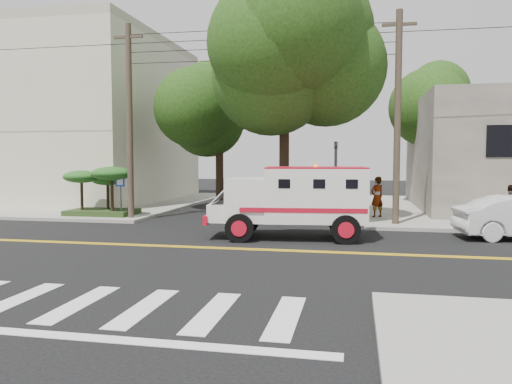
# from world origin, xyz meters

# --- Properties ---
(ground) EXTENTS (100.00, 100.00, 0.00)m
(ground) POSITION_xyz_m (0.00, 0.00, 0.00)
(ground) COLOR black
(ground) RESTS_ON ground
(sidewalk_nw) EXTENTS (17.00, 17.00, 0.15)m
(sidewalk_nw) POSITION_xyz_m (-13.50, 13.50, 0.07)
(sidewalk_nw) COLOR gray
(sidewalk_nw) RESTS_ON ground
(building_left) EXTENTS (16.00, 14.00, 10.00)m
(building_left) POSITION_xyz_m (-15.50, 15.00, 5.15)
(building_left) COLOR beige
(building_left) RESTS_ON sidewalk_nw
(utility_pole_left) EXTENTS (0.28, 0.28, 9.00)m
(utility_pole_left) POSITION_xyz_m (-5.60, 6.00, 4.50)
(utility_pole_left) COLOR #382D23
(utility_pole_left) RESTS_ON ground
(utility_pole_right) EXTENTS (0.28, 0.28, 9.00)m
(utility_pole_right) POSITION_xyz_m (6.30, 6.20, 4.50)
(utility_pole_right) COLOR #382D23
(utility_pole_right) RESTS_ON ground
(tree_main) EXTENTS (6.08, 5.70, 9.85)m
(tree_main) POSITION_xyz_m (1.94, 6.21, 7.20)
(tree_main) COLOR black
(tree_main) RESTS_ON ground
(tree_left) EXTENTS (4.48, 4.20, 7.70)m
(tree_left) POSITION_xyz_m (-2.68, 11.79, 5.73)
(tree_left) COLOR black
(tree_left) RESTS_ON ground
(tree_right) EXTENTS (4.80, 4.50, 8.20)m
(tree_right) POSITION_xyz_m (8.84, 15.77, 6.09)
(tree_right) COLOR black
(tree_right) RESTS_ON ground
(traffic_signal) EXTENTS (0.15, 0.18, 3.60)m
(traffic_signal) POSITION_xyz_m (3.80, 5.60, 2.23)
(traffic_signal) COLOR #3F3F42
(traffic_signal) RESTS_ON ground
(accessibility_sign) EXTENTS (0.45, 0.10, 2.02)m
(accessibility_sign) POSITION_xyz_m (-6.20, 6.17, 1.37)
(accessibility_sign) COLOR #3F3F42
(accessibility_sign) RESTS_ON ground
(palm_planter) EXTENTS (3.52, 2.63, 2.36)m
(palm_planter) POSITION_xyz_m (-7.44, 6.62, 1.65)
(palm_planter) COLOR #1E3314
(palm_planter) RESTS_ON sidewalk_nw
(armored_truck) EXTENTS (5.90, 2.78, 2.60)m
(armored_truck) POSITION_xyz_m (2.49, 2.43, 1.48)
(armored_truck) COLOR silver
(armored_truck) RESTS_ON ground
(pedestrian_a) EXTENTS (0.83, 0.78, 1.90)m
(pedestrian_a) POSITION_xyz_m (5.62, 8.41, 1.10)
(pedestrian_a) COLOR gray
(pedestrian_a) RESTS_ON sidewalk_ne
(pedestrian_b) EXTENTS (0.97, 0.84, 1.73)m
(pedestrian_b) POSITION_xyz_m (10.57, 5.50, 1.01)
(pedestrian_b) COLOR gray
(pedestrian_b) RESTS_ON sidewalk_ne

